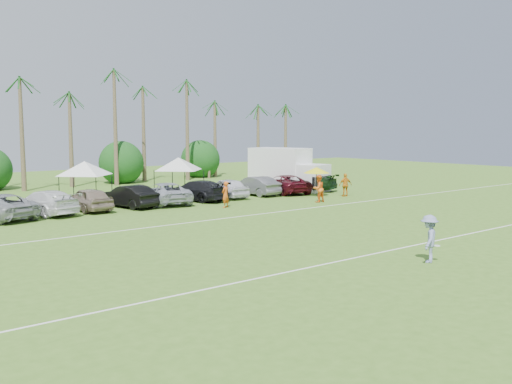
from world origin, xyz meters
TOP-DOWN VIEW (x-y plane):
  - ground at (0.00, 0.00)m, footprint 120.00×120.00m
  - field_lines at (0.00, 8.00)m, footprint 80.00×12.10m
  - palm_tree_4 at (-4.00, 38.00)m, footprint 2.40×2.40m
  - palm_tree_5 at (0.00, 38.00)m, footprint 2.40×2.40m
  - palm_tree_6 at (4.00, 38.00)m, footprint 2.40×2.40m
  - palm_tree_7 at (8.00, 38.00)m, footprint 2.40×2.40m
  - palm_tree_8 at (13.00, 38.00)m, footprint 2.40×2.40m
  - palm_tree_9 at (18.00, 38.00)m, footprint 2.40×2.40m
  - palm_tree_10 at (23.00, 38.00)m, footprint 2.40×2.40m
  - palm_tree_11 at (27.00, 38.00)m, footprint 2.40×2.40m
  - bush_tree_2 at (6.00, 39.00)m, footprint 4.00×4.00m
  - bush_tree_3 at (16.00, 39.00)m, footprint 4.00×4.00m
  - sideline_player_a at (3.67, 17.79)m, footprint 0.77×0.64m
  - sideline_player_b at (10.68, 15.88)m, footprint 0.98×0.77m
  - sideline_player_c at (14.88, 17.05)m, footprint 1.17×0.82m
  - box_truck at (14.79, 23.78)m, footprint 4.22×7.52m
  - canopy_tent_left at (-2.77, 26.26)m, footprint 4.36×4.36m
  - canopy_tent_right at (4.87, 25.86)m, footprint 4.44×4.44m
  - market_umbrella at (13.09, 18.52)m, footprint 2.10×2.10m
  - frisbee_player at (0.71, -0.37)m, footprint 1.44×1.24m
  - parked_car_3 at (-7.05, 22.25)m, footprint 3.33×5.66m
  - parked_car_4 at (-4.23, 22.18)m, footprint 1.97×4.57m
  - parked_car_5 at (-1.42, 22.01)m, footprint 2.46×4.89m
  - parked_car_6 at (1.39, 22.12)m, footprint 3.48×5.90m
  - parked_car_7 at (4.21, 22.22)m, footprint 3.22×5.64m
  - parked_car_8 at (7.02, 22.25)m, footprint 2.27×4.68m
  - parked_car_9 at (9.83, 22.24)m, footprint 1.80×4.73m
  - parked_car_10 at (12.65, 21.82)m, footprint 3.78×5.98m
  - parked_car_11 at (15.46, 22.06)m, footprint 3.80×5.72m

SIDE VIEW (x-z plane):
  - ground at x=0.00m, z-range 0.00..0.00m
  - field_lines at x=0.00m, z-range 0.00..0.01m
  - parked_car_3 at x=-7.05m, z-range 0.00..1.54m
  - parked_car_4 at x=-4.23m, z-range 0.00..1.54m
  - parked_car_5 at x=-1.42m, z-range 0.00..1.54m
  - parked_car_6 at x=1.39m, z-range 0.00..1.54m
  - parked_car_7 at x=4.21m, z-range 0.00..1.54m
  - parked_car_8 at x=7.02m, z-range 0.00..1.54m
  - parked_car_9 at x=9.83m, z-range 0.00..1.54m
  - parked_car_10 at x=12.65m, z-range 0.00..1.54m
  - parked_car_11 at x=15.46m, z-range 0.00..1.54m
  - sideline_player_a at x=3.67m, z-range 0.00..1.79m
  - sideline_player_c at x=14.88m, z-range 0.00..1.84m
  - frisbee_player at x=0.71m, z-range 0.00..1.93m
  - sideline_player_b at x=10.68m, z-range 0.00..2.01m
  - bush_tree_2 at x=6.00m, z-range -0.20..3.80m
  - bush_tree_3 at x=16.00m, z-range -0.20..3.80m
  - box_truck at x=14.79m, z-range 0.13..3.79m
  - market_umbrella at x=13.09m, z-range 0.93..3.27m
  - canopy_tent_left at x=-2.77m, z-range 1.26..4.79m
  - canopy_tent_right at x=4.87m, z-range 1.28..4.88m
  - palm_tree_4 at x=-4.00m, z-range 3.03..11.93m
  - palm_tree_8 at x=13.00m, z-range 3.03..11.93m
  - palm_tree_5 at x=0.00m, z-range 3.40..13.30m
  - palm_tree_9 at x=18.00m, z-range 3.40..13.30m
  - palm_tree_6 at x=4.00m, z-range 3.76..14.66m
  - palm_tree_10 at x=23.00m, z-range 3.76..14.66m
  - palm_tree_7 at x=8.00m, z-range 4.11..16.01m
  - palm_tree_11 at x=27.00m, z-range 4.11..16.01m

